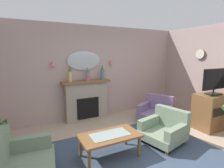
# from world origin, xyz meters

# --- Properties ---
(floor) EXTENTS (6.87, 6.02, 0.10)m
(floor) POSITION_xyz_m (0.00, 0.00, -0.05)
(floor) COLOR tan
(floor) RESTS_ON ground
(wall_back) EXTENTS (6.87, 0.10, 2.72)m
(wall_back) POSITION_xyz_m (0.00, 2.56, 1.36)
(wall_back) COLOR #B29993
(wall_back) RESTS_ON ground
(patterned_rug) EXTENTS (3.20, 2.40, 0.01)m
(patterned_rug) POSITION_xyz_m (0.00, 0.20, 0.01)
(patterned_rug) COLOR #38475B
(patterned_rug) RESTS_ON ground
(fireplace) EXTENTS (1.36, 0.36, 1.16)m
(fireplace) POSITION_xyz_m (-0.26, 2.34, 0.57)
(fireplace) COLOR gray
(fireplace) RESTS_ON ground
(mantel_vase_right) EXTENTS (0.10, 0.10, 0.44)m
(mantel_vase_right) POSITION_xyz_m (-0.71, 2.31, 1.39)
(mantel_vase_right) COLOR tan
(mantel_vase_right) RESTS_ON fireplace
(mantel_vase_left) EXTENTS (0.11, 0.11, 0.39)m
(mantel_vase_left) POSITION_xyz_m (-0.21, 2.31, 1.34)
(mantel_vase_left) COLOR #9E6084
(mantel_vase_left) RESTS_ON fireplace
(mantel_vase_centre) EXTENTS (0.11, 0.11, 0.44)m
(mantel_vase_centre) POSITION_xyz_m (0.24, 2.31, 1.37)
(mantel_vase_centre) COLOR #4C7093
(mantel_vase_centre) RESTS_ON fireplace
(wall_mirror) EXTENTS (0.96, 0.06, 0.56)m
(wall_mirror) POSITION_xyz_m (-0.26, 2.48, 1.71)
(wall_mirror) COLOR #B2BCC6
(wall_sconce_left) EXTENTS (0.14, 0.14, 0.14)m
(wall_sconce_left) POSITION_xyz_m (-1.11, 2.43, 1.66)
(wall_sconce_left) COLOR #D17066
(wall_sconce_right) EXTENTS (0.14, 0.14, 0.14)m
(wall_sconce_right) POSITION_xyz_m (0.59, 2.43, 1.66)
(wall_sconce_right) COLOR #D17066
(wall_clock) EXTENTS (0.04, 0.31, 0.31)m
(wall_clock) POSITION_xyz_m (2.89, 1.14, 1.90)
(wall_clock) COLOR silver
(coffee_table) EXTENTS (1.10, 0.60, 0.45)m
(coffee_table) POSITION_xyz_m (-0.48, 0.35, 0.38)
(coffee_table) COLOR brown
(coffee_table) RESTS_ON ground
(armchair_beside_couch) EXTENTS (0.98, 0.96, 0.71)m
(armchair_beside_couch) POSITION_xyz_m (0.85, 0.33, 0.31)
(armchair_beside_couch) COLOR gray
(armchair_beside_couch) RESTS_ON ground
(armchair_by_coffee_table) EXTENTS (1.09, 1.08, 0.71)m
(armchair_by_coffee_table) POSITION_xyz_m (1.52, 1.38, 0.31)
(armchair_by_coffee_table) COLOR gray
(armchair_by_coffee_table) RESTS_ON ground
(tv_cabinet) EXTENTS (0.80, 0.58, 0.90)m
(tv_cabinet) POSITION_xyz_m (2.38, 0.33, 0.45)
(tv_cabinet) COLOR brown
(tv_cabinet) RESTS_ON ground
(tv_flatscreen) EXTENTS (0.84, 0.24, 0.65)m
(tv_flatscreen) POSITION_xyz_m (2.38, 0.30, 1.25)
(tv_flatscreen) COLOR black
(tv_flatscreen) RESTS_ON tv_cabinet
(potted_plant_small_fern) EXTENTS (0.38, 0.39, 0.60)m
(potted_plant_small_fern) POSITION_xyz_m (-2.34, 1.81, 0.32)
(potted_plant_small_fern) COLOR silver
(potted_plant_small_fern) RESTS_ON ground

